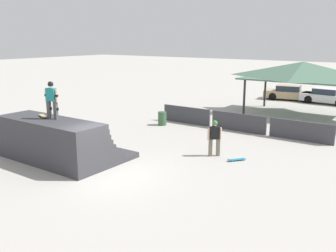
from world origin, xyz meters
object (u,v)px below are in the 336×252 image
Objects in this scene: skater_on_deck at (51,97)px; parked_car_white at (327,96)px; skateboard_on_ground at (236,160)px; parked_car_tan at (289,93)px; skateboard_on_deck at (43,116)px; bystander_walking at (215,135)px; trash_bin at (162,118)px.

skater_on_deck is 0.39× the size of parked_car_white.
parked_car_white is (-0.38, 17.91, 0.54)m from skateboard_on_ground.
parked_car_tan is 3.15m from parked_car_white.
skater_on_deck is 1.07m from skateboard_on_deck.
parked_car_tan is at bearing -178.78° from parked_car_white.
parked_car_tan is 1.08× the size of parked_car_white.
bystander_walking is 17.87m from parked_car_white.
parked_car_tan is at bearing -131.43° from skateboard_on_ground.
trash_bin is at bearing 77.19° from skater_on_deck.
bystander_walking is at bearing -92.52° from parked_car_tan.
parked_car_tan is (-3.52, 18.09, 0.54)m from skateboard_on_ground.
skateboard_on_ground is at bearing -89.01° from parked_car_tan.
skateboard_on_ground is 0.91× the size of trash_bin.
skater_on_deck is at bearing -100.79° from parked_car_white.
skater_on_deck is 1.90× the size of trash_bin.
skater_on_deck reaches higher than parked_car_white.
skater_on_deck is at bearing -1.05° from bystander_walking.
bystander_walking reaches higher than trash_bin.
parked_car_tan is at bearing 104.34° from skateboard_on_deck.
bystander_walking is at bearing 26.24° from skater_on_deck.
skater_on_deck reaches higher than parked_car_tan.
skater_on_deck is 0.96× the size of bystander_walking.
skateboard_on_ground is at bearing -28.74° from trash_bin.
skater_on_deck is 23.45m from parked_car_white.
trash_bin is (-5.66, 3.67, -0.56)m from bystander_walking.
parked_car_tan reaches higher than trash_bin.
bystander_walking is 1.97× the size of trash_bin.
parked_car_white is at bearing -134.47° from bystander_walking.
skateboard_on_deck reaches higher than trash_bin.
trash_bin is 15.57m from parked_car_white.
bystander_walking is (5.38, 4.67, -1.84)m from skater_on_deck.
parked_car_tan and parked_car_white have the same top height.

